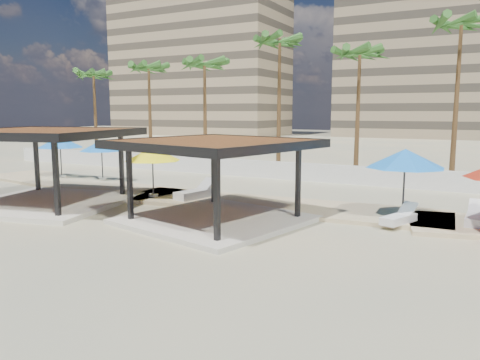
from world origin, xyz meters
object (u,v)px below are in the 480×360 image
object	(u,v)px
umbrella_a	(60,142)
lounger_b	(399,218)
lounger_d	(476,218)
pavilion_central	(215,173)
pavilion_west	(44,160)
lounger_a	(195,193)

from	to	relation	value
umbrella_a	lounger_b	bearing A→B (deg)	-7.30
lounger_d	lounger_b	bearing A→B (deg)	118.91
pavilion_central	pavilion_west	bearing A→B (deg)	-162.16
pavilion_central	pavilion_west	size ratio (longest dim) A/B	0.93
pavilion_west	umbrella_a	size ratio (longest dim) A/B	2.15
umbrella_a	lounger_b	world-z (taller)	umbrella_a
pavilion_west	lounger_d	bearing A→B (deg)	2.53
pavilion_west	lounger_b	distance (m)	16.73
lounger_a	lounger_d	distance (m)	13.04
lounger_a	lounger_d	size ratio (longest dim) A/B	1.17
pavilion_central	lounger_a	bearing A→B (deg)	146.07
pavilion_west	lounger_a	world-z (taller)	pavilion_west
pavilion_central	umbrella_a	size ratio (longest dim) A/B	1.99
pavilion_west	lounger_b	xyz separation A→B (m)	(16.22, 3.65, -1.88)
lounger_b	pavilion_west	bearing A→B (deg)	123.01
pavilion_central	lounger_a	xyz separation A→B (m)	(-3.35, 3.53, -1.67)
umbrella_a	lounger_a	xyz separation A→B (m)	(12.41, -2.17, -2.14)
pavilion_west	umbrella_a	distance (m)	9.23
pavilion_west	umbrella_a	bearing A→B (deg)	122.25
umbrella_a	lounger_a	world-z (taller)	umbrella_a
pavilion_central	lounger_b	distance (m)	7.68
pavilion_central	lounger_d	distance (m)	10.68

